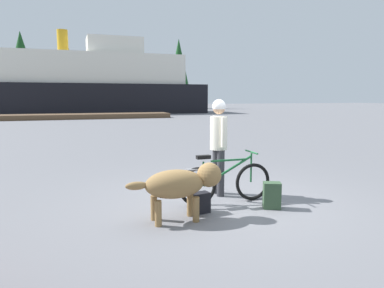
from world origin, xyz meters
The scene contains 11 objects.
ground_plane centered at (0.00, 0.00, 0.00)m, with size 160.00×160.00×0.00m, color slate.
bicycle centered at (-0.04, -0.05, 0.37)m, with size 1.71×0.44×0.89m.
person_cyclist centered at (0.06, 0.48, 1.09)m, with size 0.32×0.53×1.79m.
dog centered at (-1.02, -0.64, 0.56)m, with size 1.46×0.50×0.85m.
backpack centered at (0.57, -0.58, 0.22)m, with size 0.28×0.20×0.44m, color #334C33.
handbag_pannier centered at (-0.64, -0.41, 0.16)m, with size 0.32×0.18×0.33m, color black.
dock_pier centered at (-2.60, 25.78, 0.20)m, with size 16.62×2.62×0.40m, color brown.
ferry_boat centered at (-0.01, 35.17, 3.10)m, with size 24.27×7.02×8.78m.
pine_tree_center centered at (-2.95, 49.13, 6.82)m, with size 4.32×4.32×10.25m.
pine_tree_far_right centered at (13.61, 48.12, 6.56)m, with size 3.50×3.50×10.66m.
pine_tree_mid_back centered at (-9.11, 53.34, 7.40)m, with size 4.28×4.28×11.41m.
Camera 1 is at (-2.52, -5.56, 1.84)m, focal length 33.25 mm.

